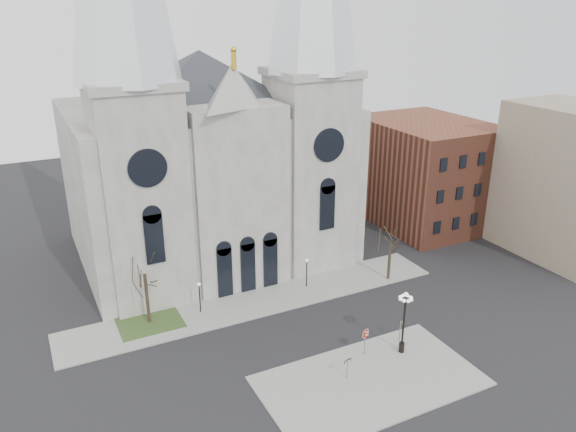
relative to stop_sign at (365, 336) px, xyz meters
name	(u,v)px	position (x,y,z in m)	size (l,w,h in m)	color
ground	(309,359)	(-4.60, 1.76, -1.98)	(160.00, 160.00, 0.00)	black
sidewalk_near	(370,381)	(-1.60, -3.24, -1.91)	(18.00, 10.00, 0.14)	gray
sidewalk_far	(258,301)	(-4.60, 12.76, -1.91)	(40.00, 6.00, 0.14)	gray
grass_patch	(150,322)	(-15.60, 13.76, -1.89)	(6.00, 5.00, 0.18)	#2B411C
cathedral	(211,105)	(-4.60, 24.62, 16.50)	(33.00, 26.66, 54.00)	gray
bg_building_brick	(424,172)	(25.40, 23.76, 5.02)	(14.00, 18.00, 14.00)	brown
bg_building_tan	(567,182)	(33.40, 7.76, 7.02)	(10.00, 14.00, 18.00)	gray
tree_left	(144,271)	(-15.60, 13.76, 3.61)	(3.20, 3.20, 7.50)	black
tree_right	(391,243)	(10.40, 10.76, 2.49)	(3.20, 3.20, 6.00)	black
ped_lamp_left	(199,293)	(-10.60, 13.26, 0.35)	(0.32, 0.32, 3.26)	black
ped_lamp_right	(307,268)	(1.40, 13.26, 0.35)	(0.32, 0.32, 3.26)	black
stop_sign	(365,336)	(0.00, 0.00, 0.00)	(0.93, 0.10, 2.59)	slate
globe_lamp	(404,315)	(3.15, -1.14, 1.90)	(1.50, 1.50, 5.94)	black
one_way_sign	(347,365)	(-3.13, -2.10, -0.55)	(0.80, 0.23, 1.86)	slate
street_name_sign	(401,329)	(4.06, 0.30, -0.58)	(0.63, 0.32, 2.11)	slate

